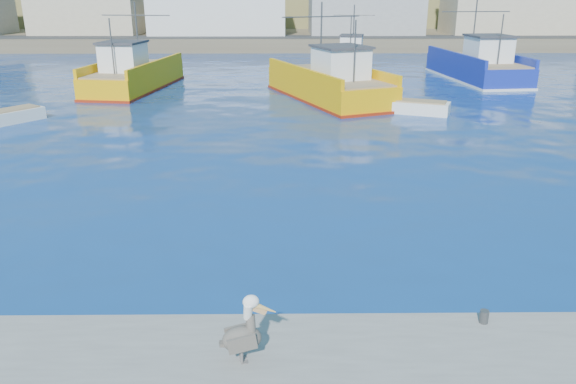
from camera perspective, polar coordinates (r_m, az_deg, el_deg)
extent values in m
plane|color=#07145C|center=(15.97, 4.70, -7.99)|extent=(260.00, 260.00, 0.00)
cylinder|color=#4C4C4C|center=(13.40, 19.30, -11.86)|extent=(0.20, 0.20, 0.30)
cube|color=brown|center=(86.32, 0.35, 15.47)|extent=(160.00, 30.00, 1.60)
cube|color=#2D2D2D|center=(75.29, 0.49, 15.47)|extent=(150.00, 5.00, 0.10)
cube|color=tan|center=(85.32, -19.68, 17.22)|extent=(14.00, 9.00, 7.00)
cube|color=silver|center=(81.56, -6.97, 17.57)|extent=(18.00, 11.00, 5.50)
cube|color=gray|center=(81.90, 7.79, 17.90)|extent=(15.00, 10.00, 6.50)
cube|color=tan|center=(86.97, 21.58, 17.20)|extent=(17.00, 9.00, 7.50)
cube|color=#E59F06|center=(46.88, -15.27, 11.02)|extent=(5.71, 12.37, 1.55)
cube|color=#E59F06|center=(46.04, -13.21, 12.45)|extent=(1.99, 11.57, 0.70)
cube|color=#E59F06|center=(47.50, -17.52, 12.29)|extent=(1.99, 11.57, 0.70)
cube|color=maroon|center=(46.99, -15.19, 10.15)|extent=(5.83, 12.62, 0.25)
cube|color=#8C7251|center=(46.77, -15.36, 12.01)|extent=(5.33, 11.85, 0.10)
cube|color=white|center=(45.03, -16.38, 12.99)|extent=(3.19, 3.36, 2.00)
cube|color=#333338|center=(44.92, -16.52, 14.38)|extent=(3.44, 3.74, 0.15)
cylinder|color=#4C4C4C|center=(47.62, -15.07, 15.14)|extent=(0.14, 0.14, 5.00)
cylinder|color=#4C4C4C|center=(43.32, -17.46, 13.84)|extent=(0.11, 0.11, 4.00)
cylinder|color=#4C4C4C|center=(47.54, -15.24, 16.94)|extent=(5.51, 0.91, 0.08)
cube|color=#E59F06|center=(41.10, 4.06, 10.55)|extent=(8.67, 13.28, 1.63)
cube|color=#E59F06|center=(41.87, 6.66, 12.26)|extent=(4.79, 11.54, 0.70)
cube|color=#E59F06|center=(40.07, 1.42, 12.04)|extent=(4.79, 11.54, 0.70)
cube|color=maroon|center=(41.23, 4.03, 9.50)|extent=(8.85, 13.54, 0.25)
cube|color=#8C7251|center=(40.97, 4.09, 11.75)|extent=(8.17, 12.68, 0.10)
cube|color=white|center=(39.17, 5.37, 12.89)|extent=(3.98, 4.04, 2.00)
cube|color=#333338|center=(39.05, 5.43, 14.49)|extent=(4.32, 4.47, 0.15)
cylinder|color=#4C4C4C|center=(41.82, 3.39, 15.31)|extent=(0.16, 0.16, 5.00)
cylinder|color=#4C4C4C|center=(37.42, 6.79, 13.90)|extent=(0.13, 0.13, 4.00)
cylinder|color=#4C4C4C|center=(41.73, 3.43, 17.36)|extent=(5.68, 2.32, 0.08)
cube|color=navy|center=(52.98, 18.56, 11.70)|extent=(5.74, 12.99, 1.64)
cube|color=navy|center=(53.76, 20.75, 12.81)|extent=(1.59, 12.30, 0.70)
cube|color=navy|center=(52.01, 16.58, 13.06)|extent=(1.59, 12.30, 0.70)
cube|color=silver|center=(53.08, 18.47, 10.88)|extent=(5.85, 13.25, 0.25)
cube|color=#8C7251|center=(52.88, 18.66, 12.62)|extent=(5.33, 12.45, 0.10)
cube|color=white|center=(51.08, 19.69, 13.48)|extent=(3.41, 3.46, 2.00)
cube|color=#333338|center=(50.99, 19.84, 14.70)|extent=(3.67, 3.86, 0.15)
cylinder|color=#4C4C4C|center=(53.81, 18.39, 15.40)|extent=(0.13, 0.13, 5.00)
cylinder|color=#4C4C4C|center=(49.32, 20.78, 14.22)|extent=(0.11, 0.11, 4.00)
cylinder|color=#4C4C4C|center=(53.74, 18.57, 16.98)|extent=(6.14, 0.74, 0.08)
cube|color=orange|center=(58.83, 6.49, 12.99)|extent=(4.50, 8.33, 1.03)
cube|color=orange|center=(58.64, 7.91, 13.76)|extent=(1.74, 7.61, 0.70)
cube|color=orange|center=(58.87, 5.13, 13.89)|extent=(1.74, 7.61, 0.70)
cube|color=#8C7251|center=(58.77, 6.51, 13.54)|extent=(4.20, 7.97, 0.10)
cube|color=white|center=(57.49, 6.45, 14.45)|extent=(2.43, 2.35, 2.00)
cube|color=#333338|center=(57.40, 6.49, 15.55)|extent=(2.62, 2.61, 0.15)
cylinder|color=#4C4C4C|center=(59.34, 6.67, 15.97)|extent=(0.14, 0.14, 5.00)
cylinder|color=#4C4C4C|center=(56.24, 6.37, 15.26)|extent=(0.12, 0.12, 4.00)
cylinder|color=#4C4C4C|center=(59.26, 6.73, 17.41)|extent=(4.07, 0.92, 0.08)
cube|color=silver|center=(37.29, -26.85, 6.66)|extent=(3.85, 4.49, 0.88)
cube|color=#8C7251|center=(37.20, -26.96, 7.37)|extent=(3.32, 3.94, 0.09)
cube|color=silver|center=(37.10, 12.50, 8.29)|extent=(4.85, 3.21, 0.92)
cube|color=#8C7251|center=(37.01, 12.56, 9.04)|extent=(4.29, 2.72, 0.09)
cylinder|color=#595451|center=(11.54, -4.71, -16.37)|extent=(0.07, 0.07, 0.27)
cube|color=#595451|center=(11.62, -4.45, -16.85)|extent=(0.16, 0.14, 0.01)
cylinder|color=#595451|center=(11.68, -4.84, -15.88)|extent=(0.07, 0.07, 0.27)
cube|color=#595451|center=(11.76, -4.58, -16.36)|extent=(0.16, 0.14, 0.01)
ellipsoid|color=#38332D|center=(11.41, -4.71, -14.65)|extent=(0.87, 0.62, 0.54)
cube|color=#38332D|center=(11.22, -4.67, -15.16)|extent=(0.60, 0.19, 0.40)
cube|color=#38332D|center=(11.56, -4.99, -13.99)|extent=(0.60, 0.19, 0.40)
cube|color=#38332D|center=(11.41, -6.47, -15.09)|extent=(0.23, 0.19, 0.11)
cylinder|color=#38332D|center=(11.26, -3.79, -13.31)|extent=(0.24, 0.31, 0.43)
cylinder|color=white|center=(11.09, -4.09, -11.96)|extent=(0.23, 0.31, 0.40)
ellipsoid|color=white|center=(10.99, -3.79, -11.05)|extent=(0.37, 0.31, 0.27)
cone|color=gold|center=(11.12, -2.49, -11.68)|extent=(0.56, 0.25, 0.37)
cube|color=tan|center=(11.12, -3.00, -11.90)|extent=(0.33, 0.12, 0.24)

